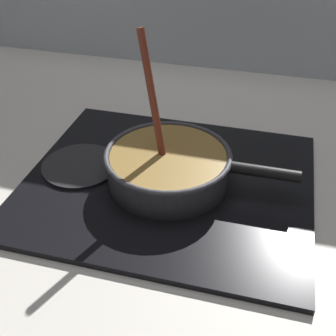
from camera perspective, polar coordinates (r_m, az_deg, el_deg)
The scene contains 5 objects.
ground at distance 0.77m, azimuth -6.89°, elevation -10.82°, with size 2.40×1.60×0.04m, color beige.
hob_plate at distance 0.87m, azimuth 0.00°, elevation -1.99°, with size 0.56×0.48×0.01m, color black.
burner_ring at distance 0.87m, azimuth 0.00°, elevation -1.47°, with size 0.20×0.20×0.01m, color #592D0C.
spare_burner at distance 0.92m, azimuth -11.36°, elevation 0.32°, with size 0.16×0.16×0.01m, color #262628.
cooking_pan at distance 0.85m, azimuth 0.09°, elevation 0.30°, with size 0.37×0.25×0.29m.
Camera 1 is at (0.22, -0.49, 0.54)m, focal length 46.80 mm.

